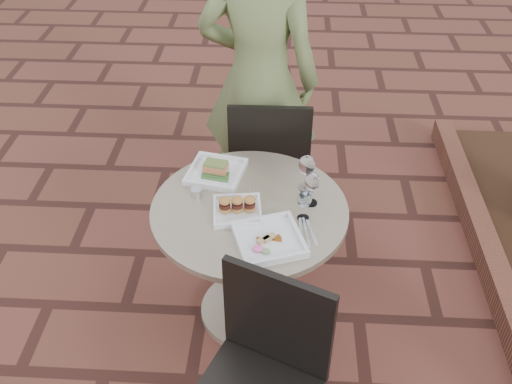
# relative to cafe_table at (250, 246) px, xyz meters

# --- Properties ---
(ground) EXTENTS (60.00, 60.00, 0.00)m
(ground) POSITION_rel_cafe_table_xyz_m (-0.26, -0.01, -0.48)
(ground) COLOR #572A22
(ground) RESTS_ON ground
(cafe_table) EXTENTS (0.90, 0.90, 0.73)m
(cafe_table) POSITION_rel_cafe_table_xyz_m (0.00, 0.00, 0.00)
(cafe_table) COLOR gray
(cafe_table) RESTS_ON ground
(chair_far) EXTENTS (0.44, 0.44, 0.93)m
(chair_far) POSITION_rel_cafe_table_xyz_m (0.07, 0.66, 0.07)
(chair_far) COLOR black
(chair_far) RESTS_ON ground
(chair_near) EXTENTS (0.58, 0.58, 0.93)m
(chair_near) POSITION_rel_cafe_table_xyz_m (0.10, -0.70, 0.07)
(chair_near) COLOR black
(chair_near) RESTS_ON ground
(diner) EXTENTS (0.73, 0.54, 1.85)m
(diner) POSITION_rel_cafe_table_xyz_m (-0.00, 0.85, 0.44)
(diner) COLOR #60713E
(diner) RESTS_ON ground
(plate_salmon) EXTENTS (0.30, 0.30, 0.07)m
(plate_salmon) POSITION_rel_cafe_table_xyz_m (-0.18, 0.24, 0.27)
(plate_salmon) COLOR white
(plate_salmon) RESTS_ON cafe_table
(plate_sliders) EXTENTS (0.24, 0.24, 0.14)m
(plate_sliders) POSITION_rel_cafe_table_xyz_m (-0.05, -0.04, 0.28)
(plate_sliders) COLOR white
(plate_sliders) RESTS_ON cafe_table
(plate_tuna) EXTENTS (0.35, 0.35, 0.03)m
(plate_tuna) POSITION_rel_cafe_table_xyz_m (0.10, -0.22, 0.26)
(plate_tuna) COLOR white
(plate_tuna) RESTS_ON cafe_table
(wine_glass_right) EXTENTS (0.06, 0.06, 0.15)m
(wine_glass_right) POSITION_rel_cafe_table_xyz_m (0.24, -0.06, 0.35)
(wine_glass_right) COLOR white
(wine_glass_right) RESTS_ON cafe_table
(wine_glass_mid) EXTENTS (0.08, 0.08, 0.18)m
(wine_glass_mid) POSITION_rel_cafe_table_xyz_m (0.25, 0.15, 0.38)
(wine_glass_mid) COLOR white
(wine_glass_mid) RESTS_ON cafe_table
(wine_glass_far) EXTENTS (0.07, 0.07, 0.17)m
(wine_glass_far) POSITION_rel_cafe_table_xyz_m (0.28, 0.05, 0.37)
(wine_glass_far) COLOR white
(wine_glass_far) RESTS_ON cafe_table
(steel_ramekin) EXTENTS (0.06, 0.06, 0.04)m
(steel_ramekin) POSITION_rel_cafe_table_xyz_m (-0.25, 0.07, 0.27)
(steel_ramekin) COLOR silver
(steel_ramekin) RESTS_ON cafe_table
(cutlery_set) EXTENTS (0.12, 0.20, 0.00)m
(cutlery_set) POSITION_rel_cafe_table_xyz_m (0.26, -0.16, 0.25)
(cutlery_set) COLOR silver
(cutlery_set) RESTS_ON cafe_table
(planter_curb) EXTENTS (0.12, 3.00, 0.15)m
(planter_curb) POSITION_rel_cafe_table_xyz_m (1.34, 0.29, -0.41)
(planter_curb) COLOR brown
(planter_curb) RESTS_ON ground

